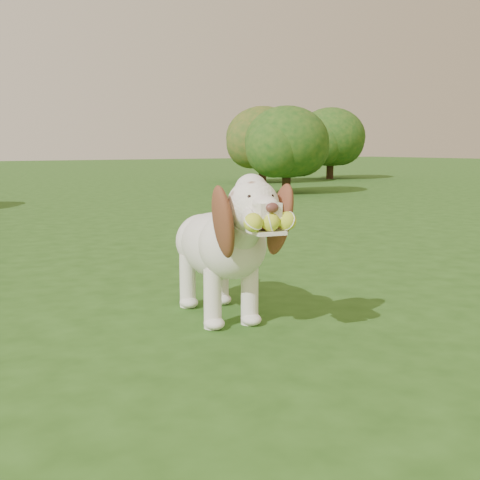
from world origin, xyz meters
TOP-DOWN VIEW (x-y plane):
  - ground at (0.00, 0.00)m, footprint 80.00×80.00m
  - dog at (-0.58, 0.47)m, footprint 0.57×1.25m
  - shrub_h at (9.61, 11.25)m, footprint 2.00×2.00m
  - shrub_f at (6.86, 10.77)m, footprint 1.92×1.92m
  - shrub_d at (5.13, 7.46)m, footprint 1.69×1.69m

SIDE VIEW (x-z plane):
  - ground at x=0.00m, z-range 0.00..0.00m
  - dog at x=-0.58m, z-range 0.03..0.84m
  - shrub_d at x=5.13m, z-range 0.15..1.90m
  - shrub_f at x=6.86m, z-range 0.17..2.16m
  - shrub_h at x=9.61m, z-range 0.18..2.25m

